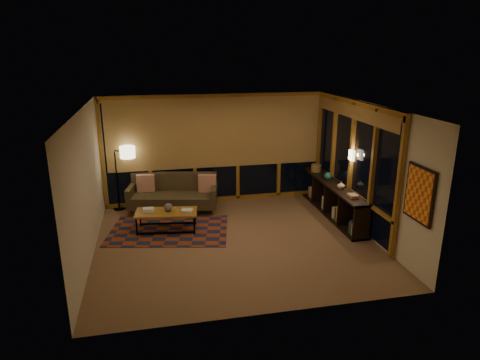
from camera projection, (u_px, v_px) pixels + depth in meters
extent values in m
cube|color=#987356|center=(236.00, 241.00, 8.64)|extent=(5.50, 5.00, 0.01)
cube|color=beige|center=(235.00, 107.00, 7.83)|extent=(5.50, 5.00, 0.01)
cube|color=beige|center=(216.00, 149.00, 10.57)|extent=(5.50, 0.01, 2.70)
cube|color=beige|center=(271.00, 229.00, 5.90)|extent=(5.50, 0.01, 2.70)
cube|color=beige|center=(86.00, 187.00, 7.70)|extent=(0.01, 5.00, 2.70)
cube|color=beige|center=(367.00, 170.00, 8.77)|extent=(0.01, 5.00, 2.70)
cube|color=maroon|center=(169.00, 230.00, 9.15)|extent=(2.75, 2.11, 0.01)
sphere|color=black|center=(168.00, 207.00, 9.03)|extent=(0.21, 0.21, 0.18)
cylinder|color=tan|center=(316.00, 168.00, 10.75)|extent=(0.29, 0.29, 0.18)
sphere|color=#246F60|center=(328.00, 176.00, 10.09)|extent=(0.20, 0.20, 0.18)
imported|color=tan|center=(341.00, 185.00, 9.42)|extent=(0.20, 0.20, 0.17)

